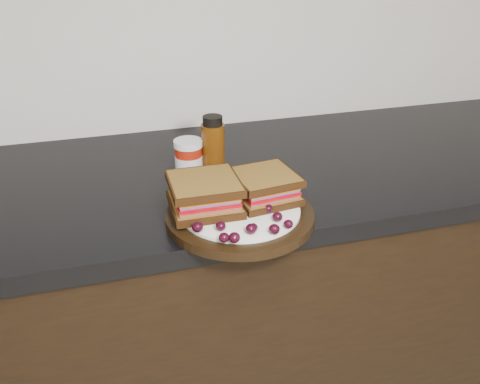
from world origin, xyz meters
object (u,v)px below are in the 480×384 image
object	(u,v)px
plate	(240,216)
sandwich_left	(205,194)
oil_bottle	(213,147)
condiment_jar	(189,160)

from	to	relation	value
plate	sandwich_left	size ratio (longest dim) A/B	2.19
plate	oil_bottle	xyz separation A→B (m)	(-0.00, 0.20, 0.06)
sandwich_left	condiment_jar	world-z (taller)	condiment_jar
sandwich_left	plate	bearing A→B (deg)	-19.17
plate	condiment_jar	distance (m)	0.22
sandwich_left	oil_bottle	xyz separation A→B (m)	(0.06, 0.18, 0.02)
condiment_jar	oil_bottle	world-z (taller)	oil_bottle
plate	sandwich_left	distance (m)	0.08
plate	sandwich_left	bearing A→B (deg)	160.04
plate	sandwich_left	xyz separation A→B (m)	(-0.06, 0.02, 0.04)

